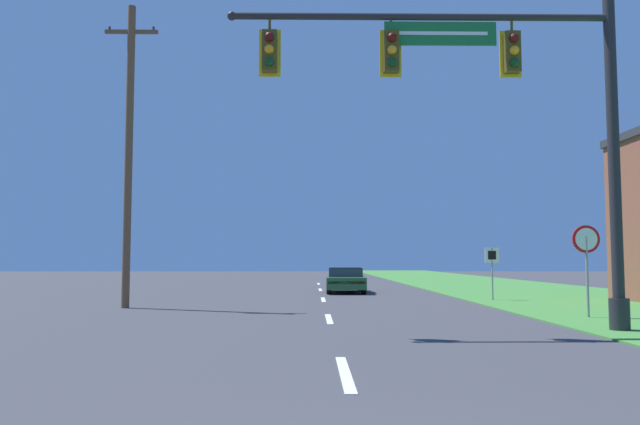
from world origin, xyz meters
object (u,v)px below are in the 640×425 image
at_px(utility_pole_near, 129,150).
at_px(route_sign_post, 492,261).
at_px(signal_mast, 508,109).
at_px(stop_sign, 586,250).
at_px(car_ahead, 345,280).

bearing_deg(utility_pole_near, route_sign_post, 14.53).
distance_m(signal_mast, stop_sign, 5.38).
xyz_separation_m(route_sign_post, utility_pole_near, (-13.25, -3.43, 3.78)).
xyz_separation_m(car_ahead, utility_pole_near, (-7.83, -9.47, 4.70)).
distance_m(stop_sign, utility_pole_near, 14.67).
bearing_deg(car_ahead, utility_pole_near, -129.58).
height_order(stop_sign, route_sign_post, stop_sign).
bearing_deg(signal_mast, utility_pole_near, 146.75).
bearing_deg(route_sign_post, stop_sign, -86.30).
bearing_deg(utility_pole_near, car_ahead, 50.42).
bearing_deg(route_sign_post, utility_pole_near, -165.47).
relative_size(stop_sign, route_sign_post, 1.23).
bearing_deg(stop_sign, signal_mast, -134.94).
bearing_deg(stop_sign, car_ahead, 113.77).
distance_m(car_ahead, route_sign_post, 8.16).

